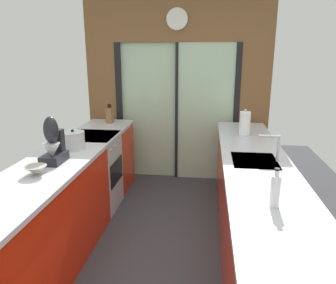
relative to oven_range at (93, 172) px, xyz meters
The scene contains 12 objects.
ground_plane 1.21m from the oven_range, 35.58° to the right, with size 5.04×7.60×0.02m, color #38383D.
back_wall_unit 1.81m from the oven_range, 51.68° to the left, with size 2.64×0.12×2.70m.
left_counter_run 1.12m from the oven_range, 90.08° to the right, with size 0.62×3.80×0.92m.
right_counter_run 2.05m from the oven_range, 27.56° to the right, with size 0.62×3.80×0.92m.
sink_faucet 2.18m from the oven_range, 19.62° to the right, with size 0.19×0.02×0.24m.
oven_range is the anchor object (origin of this frame).
mixing_bowl 1.40m from the oven_range, 89.19° to the right, with size 0.17×0.17×0.08m.
knife_block 0.92m from the oven_range, 88.54° to the left, with size 0.08×0.14×0.26m.
stand_mixer 1.16m from the oven_range, 88.92° to the right, with size 0.17×0.27×0.42m.
stock_pot 0.78m from the oven_range, 88.08° to the right, with size 0.24×0.24×0.20m.
soap_bottle 2.49m from the oven_range, 42.18° to the right, with size 0.06×0.06×0.26m.
paper_towel_roll 1.91m from the oven_range, ahead, with size 0.15×0.15×0.31m.
Camera 1 is at (0.45, -2.35, 1.88)m, focal length 34.93 mm.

